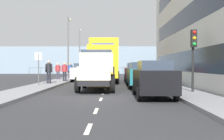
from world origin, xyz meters
name	(u,v)px	position (x,y,z in m)	size (l,w,h in m)	color
ground_plane	(108,82)	(0.00, -10.46, 0.00)	(80.00, 80.00, 0.00)	#2D2D30
sidewalk_left	(158,82)	(-4.41, -10.46, 0.07)	(2.06, 43.50, 0.15)	gray
sidewalk_right	(59,82)	(4.41, -10.46, 0.07)	(2.06, 43.50, 0.15)	gray
road_centreline_markings	(108,83)	(0.00, -10.28, 0.00)	(0.12, 40.50, 0.01)	silver
sea_horizon	(112,60)	(0.00, -35.21, 2.50)	(80.00, 0.80, 5.00)	gray
seawall_railing	(111,69)	(0.00, -31.61, 0.92)	(28.08, 0.08, 1.20)	#4C5156
truck_vintage_cream	(97,71)	(0.46, -2.79, 1.18)	(2.17, 5.64, 2.43)	black
lorry_cargo_yellow	(105,59)	(0.33, -11.17, 2.08)	(2.58, 8.20, 3.87)	gold
car_black_kerbside_near	(154,79)	(-2.43, 0.61, 0.89)	(1.76, 3.96, 1.72)	black
car_teal_kerbside_1	(141,74)	(-2.43, -5.07, 0.90)	(1.91, 4.56, 1.72)	#1E6670
car_maroon_kerbside_2	(135,72)	(-2.43, -10.64, 0.89)	(1.86, 4.04, 1.72)	maroon
car_white_oppositeside_0	(83,72)	(2.43, -12.35, 0.90)	(1.98, 4.15, 1.72)	white
car_silver_oppositeside_1	(90,71)	(2.43, -18.59, 0.90)	(1.94, 3.92, 1.72)	#B7BABF
car_red_oppositeside_2	(94,70)	(2.43, -24.58, 0.90)	(1.80, 4.56, 1.72)	#B21E1E
pedestrian_couple_a	(49,70)	(4.39, -6.94, 1.18)	(0.53, 0.34, 1.75)	black
pedestrian_near_railing	(65,70)	(3.75, -9.84, 1.12)	(0.53, 0.34, 1.65)	black
pedestrian_couple_b	(58,70)	(5.01, -12.93, 1.09)	(0.53, 0.34, 1.60)	#383342
pedestrian_in_dark_coat	(70,69)	(4.17, -14.92, 1.09)	(0.53, 0.34, 1.60)	#383342
pedestrian_by_lamp	(70,69)	(4.43, -16.80, 1.11)	(0.53, 0.34, 1.64)	#4C473D
traffic_light_near	(193,47)	(-4.67, -0.69, 2.47)	(0.28, 0.41, 3.20)	black
lamp_post_promenade	(68,42)	(4.40, -15.34, 4.05)	(0.32, 1.14, 6.56)	#59595B
lamp_post_far	(80,48)	(4.43, -24.59, 4.07)	(0.32, 1.14, 6.60)	#59595B
street_sign	(39,63)	(4.71, -5.35, 1.68)	(0.50, 0.07, 2.25)	#4C4C4C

